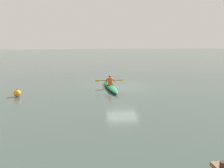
{
  "coord_description": "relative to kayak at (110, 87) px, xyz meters",
  "views": [
    {
      "loc": [
        3.15,
        18.84,
        3.76
      ],
      "look_at": [
        1.61,
        6.27,
        1.43
      ],
      "focal_mm": 38.62,
      "sensor_mm": 36.0,
      "label": 1
    }
  ],
  "objects": [
    {
      "name": "mooring_buoy_red_near",
      "position": [
        6.5,
        1.91,
        0.09
      ],
      "size": [
        0.47,
        0.47,
        0.51
      ],
      "color": "orange",
      "rests_on": "ground"
    },
    {
      "name": "ground_plane",
      "position": [
        -1.04,
        -0.58,
        -0.15
      ],
      "size": [
        160.0,
        160.0,
        0.0
      ],
      "primitive_type": "plane",
      "color": "#384742"
    },
    {
      "name": "kayaker",
      "position": [
        0.01,
        -0.14,
        0.46
      ],
      "size": [
        2.39,
        0.48,
        0.76
      ],
      "color": "#E04C14",
      "rests_on": "kayak"
    },
    {
      "name": "kayak",
      "position": [
        0.0,
        0.0,
        0.0
      ],
      "size": [
        0.92,
        4.89,
        0.29
      ],
      "color": "#19723F",
      "rests_on": "ground"
    }
  ]
}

